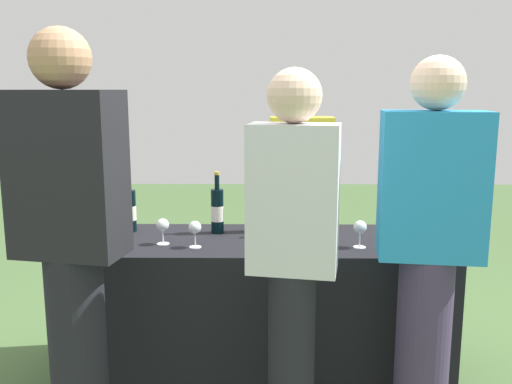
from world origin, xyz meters
name	(u,v)px	position (x,y,z in m)	size (l,w,h in m)	color
ground_plane	(256,370)	(0.00, 0.00, 0.00)	(12.00, 12.00, 0.00)	#476638
tasting_table	(256,306)	(0.00, 0.00, 0.37)	(1.96, 0.65, 0.74)	black
wine_bottle_0	(130,210)	(-0.69, 0.16, 0.85)	(0.07, 0.07, 0.32)	black
wine_bottle_1	(217,211)	(-0.21, 0.13, 0.86)	(0.07, 0.07, 0.33)	black
wine_bottle_2	(253,211)	(-0.02, 0.15, 0.85)	(0.08, 0.08, 0.32)	black
wine_bottle_3	(290,215)	(0.18, 0.07, 0.85)	(0.07, 0.07, 0.31)	black
wine_glass_0	(163,226)	(-0.47, -0.10, 0.83)	(0.06, 0.06, 0.13)	silver
wine_glass_1	(195,229)	(-0.30, -0.16, 0.83)	(0.06, 0.06, 0.13)	silver
wine_glass_2	(286,226)	(0.15, -0.10, 0.83)	(0.06, 0.06, 0.14)	silver
wine_glass_3	(308,224)	(0.26, -0.08, 0.84)	(0.07, 0.07, 0.14)	silver
wine_glass_4	(360,228)	(0.51, -0.15, 0.83)	(0.07, 0.07, 0.14)	silver
server_pouring	(301,198)	(0.27, 0.63, 0.83)	(0.39, 0.22, 1.54)	#3F3351
guest_0	(71,234)	(-0.72, -0.68, 0.94)	(0.46, 0.31, 1.73)	black
guest_1	(293,250)	(0.15, -0.65, 0.87)	(0.38, 0.25, 1.59)	black
guest_2	(429,240)	(0.73, -0.54, 0.88)	(0.45, 0.28, 1.64)	#3F3351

